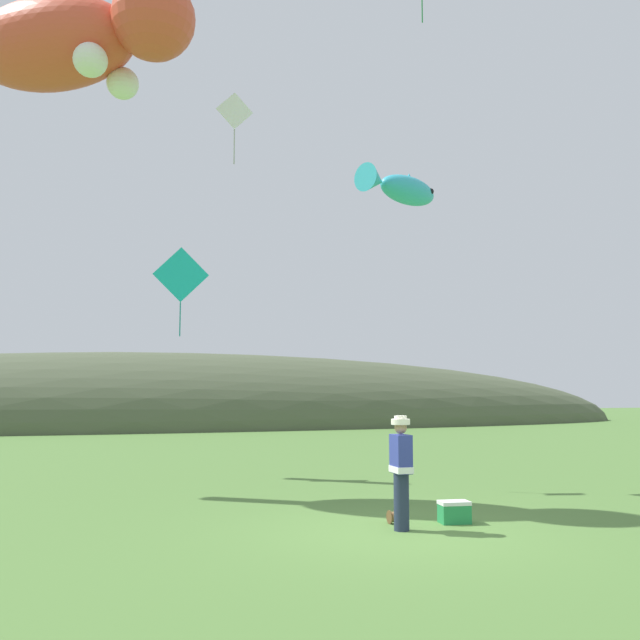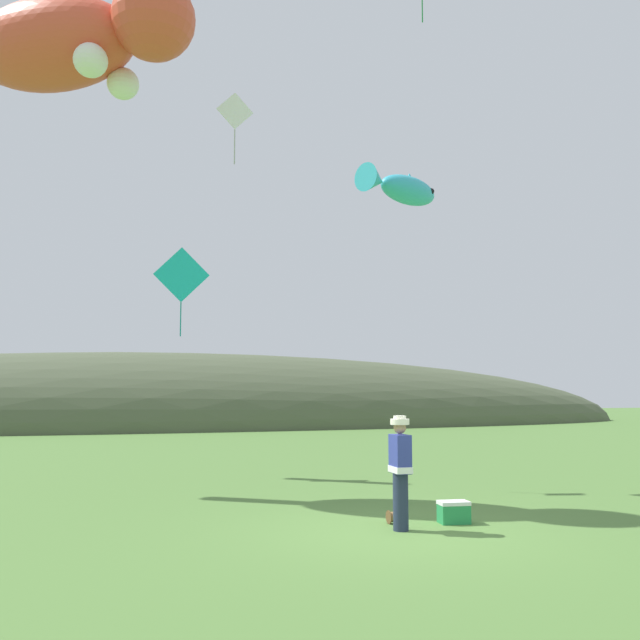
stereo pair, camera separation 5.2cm
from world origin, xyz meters
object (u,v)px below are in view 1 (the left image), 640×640
at_px(picnic_cooler, 454,512).
at_px(kite_giant_cat, 73,42).
at_px(kite_spool, 393,517).
at_px(kite_diamond_white, 235,112).
at_px(festival_attendant, 401,468).
at_px(kite_fish_windsock, 401,188).
at_px(kite_tube_streamer, 30,72).
at_px(kite_diamond_teal, 181,275).

bearing_deg(picnic_cooler, kite_giant_cat, 137.77).
distance_m(kite_spool, kite_giant_cat, 12.51).
distance_m(kite_giant_cat, kite_diamond_white, 4.01).
distance_m(festival_attendant, kite_giant_cat, 12.08).
distance_m(kite_fish_windsock, kite_tube_streamer, 11.46).
distance_m(picnic_cooler, kite_giant_cat, 13.02).
bearing_deg(kite_tube_streamer, festival_attendant, -59.61).
distance_m(kite_diamond_teal, kite_diamond_white, 4.42).
bearing_deg(kite_diamond_teal, picnic_cooler, -66.68).
height_order(kite_fish_windsock, kite_diamond_white, kite_diamond_white).
xyz_separation_m(kite_giant_cat, kite_fish_windsock, (7.89, -0.41, -2.79)).
bearing_deg(kite_diamond_white, festival_attendant, -78.32).
height_order(festival_attendant, kite_spool, festival_attendant).
xyz_separation_m(picnic_cooler, kite_diamond_white, (-2.47, 6.39, 8.94)).
distance_m(kite_giant_cat, kite_diamond_teal, 6.08).
xyz_separation_m(kite_spool, kite_diamond_white, (-1.49, 6.11, 9.01)).
relative_size(kite_tube_streamer, kite_diamond_teal, 1.04).
xyz_separation_m(festival_attendant, kite_fish_windsock, (2.66, 5.62, 6.29)).
relative_size(kite_spool, kite_diamond_teal, 0.09).
height_order(kite_tube_streamer, kite_diamond_teal, kite_tube_streamer).
bearing_deg(kite_spool, kite_tube_streamer, 122.13).
distance_m(kite_spool, picnic_cooler, 1.02).
relative_size(kite_spool, kite_giant_cat, 0.03).
bearing_deg(kite_tube_streamer, kite_spool, -57.87).
height_order(kite_spool, kite_diamond_white, kite_diamond_white).
distance_m(festival_attendant, kite_spool, 1.03).
bearing_deg(kite_giant_cat, picnic_cooler, -42.23).
distance_m(festival_attendant, kite_diamond_white, 10.65).
height_order(festival_attendant, kite_fish_windsock, kite_fish_windsock).
xyz_separation_m(kite_giant_cat, kite_diamond_teal, (2.81, 2.40, -4.83)).
relative_size(kite_giant_cat, kite_fish_windsock, 2.49).
bearing_deg(kite_fish_windsock, kite_giant_cat, 177.04).
height_order(festival_attendant, kite_diamond_teal, kite_diamond_teal).
bearing_deg(kite_tube_streamer, kite_giant_cat, -75.80).
bearing_deg(kite_fish_windsock, kite_diamond_teal, 151.09).
xyz_separation_m(kite_giant_cat, kite_tube_streamer, (-1.29, 5.09, 1.34)).
xyz_separation_m(festival_attendant, kite_tube_streamer, (-6.52, 11.12, 10.41)).
height_order(festival_attendant, kite_diamond_white, kite_diamond_white).
bearing_deg(kite_diamond_white, kite_giant_cat, -170.24).
bearing_deg(kite_fish_windsock, kite_tube_streamer, 149.05).
relative_size(festival_attendant, kite_diamond_white, 0.96).
bearing_deg(picnic_cooler, kite_fish_windsock, 73.55).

